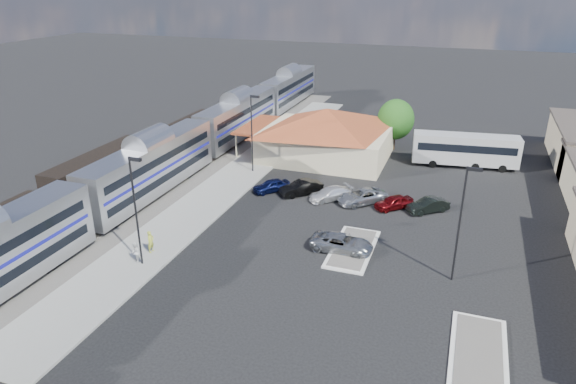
% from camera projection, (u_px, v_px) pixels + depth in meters
% --- Properties ---
extents(ground, '(280.00, 280.00, 0.00)m').
position_uv_depth(ground, '(299.00, 253.00, 42.08)').
color(ground, black).
rests_on(ground, ground).
extents(railbed, '(16.00, 100.00, 0.12)m').
position_uv_depth(railbed, '(139.00, 185.00, 55.48)').
color(railbed, '#4C4944').
rests_on(railbed, ground).
extents(platform, '(5.50, 92.00, 0.18)m').
position_uv_depth(platform, '(204.00, 204.00, 50.96)').
color(platform, gray).
rests_on(platform, ground).
extents(passenger_train, '(3.00, 104.00, 5.55)m').
position_uv_depth(passenger_train, '(152.00, 169.00, 52.14)').
color(passenger_train, silver).
rests_on(passenger_train, ground).
extents(freight_cars, '(2.80, 46.00, 4.00)m').
position_uv_depth(freight_cars, '(100.00, 173.00, 53.75)').
color(freight_cars, black).
rests_on(freight_cars, ground).
extents(station_depot, '(18.35, 12.24, 6.20)m').
position_uv_depth(station_depot, '(326.00, 133.00, 63.11)').
color(station_depot, beige).
rests_on(station_depot, ground).
extents(traffic_island_south, '(3.30, 7.50, 0.21)m').
position_uv_depth(traffic_island_south, '(353.00, 248.00, 42.54)').
color(traffic_island_south, silver).
rests_on(traffic_island_south, ground).
extents(traffic_island_north, '(3.30, 7.50, 0.21)m').
position_uv_depth(traffic_island_north, '(479.00, 352.00, 30.78)').
color(traffic_island_north, silver).
rests_on(traffic_island_north, ground).
extents(lamp_plat_s, '(1.08, 0.25, 9.00)m').
position_uv_depth(lamp_plat_s, '(136.00, 203.00, 38.16)').
color(lamp_plat_s, black).
rests_on(lamp_plat_s, ground).
extents(lamp_plat_n, '(1.08, 0.25, 9.00)m').
position_uv_depth(lamp_plat_n, '(252.00, 128.00, 57.26)').
color(lamp_plat_n, black).
rests_on(lamp_plat_n, ground).
extents(lamp_lot, '(1.08, 0.25, 9.00)m').
position_uv_depth(lamp_lot, '(462.00, 215.00, 36.28)').
color(lamp_lot, black).
rests_on(lamp_lot, ground).
extents(tree_depot, '(4.71, 4.71, 6.63)m').
position_uv_depth(tree_depot, '(396.00, 119.00, 65.64)').
color(tree_depot, '#382314').
rests_on(tree_depot, ground).
extents(suv, '(5.22, 2.52, 1.43)m').
position_uv_depth(suv, '(342.00, 243.00, 42.11)').
color(suv, '#9EA2A5').
rests_on(suv, ground).
extents(coach_bus, '(12.25, 4.11, 3.85)m').
position_uv_depth(coach_bus, '(465.00, 149.00, 60.37)').
color(coach_bus, silver).
rests_on(coach_bus, ground).
extents(person_a, '(0.49, 0.71, 1.87)m').
position_uv_depth(person_a, '(151.00, 242.00, 41.53)').
color(person_a, gold).
rests_on(person_a, platform).
extents(person_b, '(0.88, 0.98, 1.65)m').
position_uv_depth(person_b, '(135.00, 253.00, 40.09)').
color(person_b, white).
rests_on(person_b, platform).
extents(parked_car_a, '(3.88, 3.94, 1.34)m').
position_uv_depth(parked_car_a, '(271.00, 186.00, 53.79)').
color(parked_car_a, '#0D1444').
rests_on(parked_car_a, ground).
extents(parked_car_b, '(4.39, 4.28, 1.50)m').
position_uv_depth(parked_car_b, '(301.00, 188.00, 53.04)').
color(parked_car_b, black).
rests_on(parked_car_b, ground).
extents(parked_car_c, '(4.54, 4.48, 1.32)m').
position_uv_depth(parked_car_c, '(330.00, 194.00, 51.82)').
color(parked_car_c, silver).
rests_on(parked_car_c, ground).
extents(parked_car_d, '(5.37, 5.23, 1.43)m').
position_uv_depth(parked_car_d, '(362.00, 196.00, 51.08)').
color(parked_car_d, '#979A9F').
rests_on(parked_car_d, ground).
extents(parked_car_e, '(3.94, 3.74, 1.32)m').
position_uv_depth(parked_car_e, '(394.00, 202.00, 49.85)').
color(parked_car_e, maroon).
rests_on(parked_car_e, ground).
extents(parked_car_f, '(4.09, 3.78, 1.36)m').
position_uv_depth(parked_car_f, '(428.00, 205.00, 49.11)').
color(parked_car_f, black).
rests_on(parked_car_f, ground).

